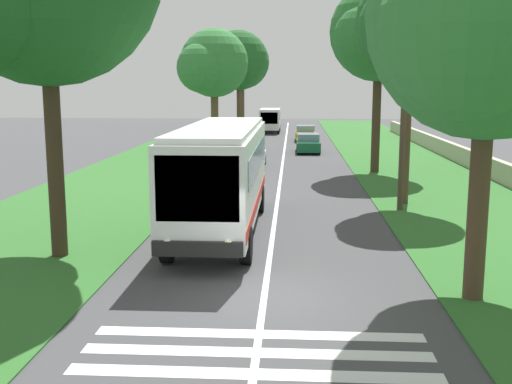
# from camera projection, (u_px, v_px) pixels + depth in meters

# --- Properties ---
(ground) EXTENTS (160.00, 160.00, 0.00)m
(ground) POSITION_uv_depth(u_px,v_px,m) (264.00, 299.00, 14.91)
(ground) COLOR #424244
(grass_verge_left) EXTENTS (120.00, 8.00, 0.04)m
(grass_verge_left) POSITION_uv_depth(u_px,v_px,m) (110.00, 190.00, 30.14)
(grass_verge_left) COLOR #2D6628
(grass_verge_left) RESTS_ON ground
(grass_verge_right) EXTENTS (120.00, 8.00, 0.04)m
(grass_verge_right) POSITION_uv_depth(u_px,v_px,m) (452.00, 194.00, 29.17)
(grass_verge_right) COLOR #2D6628
(grass_verge_right) RESTS_ON ground
(centre_line) EXTENTS (110.00, 0.16, 0.01)m
(centre_line) POSITION_uv_depth(u_px,v_px,m) (279.00, 192.00, 29.66)
(centre_line) COLOR silver
(centre_line) RESTS_ON ground
(coach_bus) EXTENTS (11.16, 2.62, 3.73)m
(coach_bus) POSITION_uv_depth(u_px,v_px,m) (222.00, 171.00, 21.45)
(coach_bus) COLOR white
(coach_bus) RESTS_ON ground
(trailing_car_0) EXTENTS (4.30, 1.78, 1.43)m
(trailing_car_0) POSITION_uv_depth(u_px,v_px,m) (251.00, 156.00, 38.78)
(trailing_car_0) COLOR silver
(trailing_car_0) RESTS_ON ground
(trailing_car_1) EXTENTS (4.30, 1.78, 1.43)m
(trailing_car_1) POSITION_uv_depth(u_px,v_px,m) (308.00, 144.00, 47.14)
(trailing_car_1) COLOR #145933
(trailing_car_1) RESTS_ON ground
(trailing_car_2) EXTENTS (4.30, 1.78, 1.43)m
(trailing_car_2) POSITION_uv_depth(u_px,v_px,m) (305.00, 134.00, 56.67)
(trailing_car_2) COLOR gold
(trailing_car_2) RESTS_ON ground
(trailing_minibus_0) EXTENTS (6.00, 2.14, 2.53)m
(trailing_minibus_0) POSITION_uv_depth(u_px,v_px,m) (270.00, 118.00, 66.56)
(trailing_minibus_0) COLOR silver
(trailing_minibus_0) RESTS_ON ground
(roadside_tree_left_0) EXTENTS (6.98, 6.09, 10.57)m
(roadside_tree_left_0) POSITION_uv_depth(u_px,v_px,m) (237.00, 62.00, 63.44)
(roadside_tree_left_0) COLOR #4C3826
(roadside_tree_left_0) RESTS_ON grass_verge_left
(roadside_tree_left_1) EXTENTS (8.53, 6.71, 11.15)m
(roadside_tree_left_1) POSITION_uv_depth(u_px,v_px,m) (240.00, 64.00, 75.76)
(roadside_tree_left_1) COLOR brown
(roadside_tree_left_1) RESTS_ON grass_verge_left
(roadside_tree_left_3) EXTENTS (6.17, 5.08, 9.17)m
(roadside_tree_left_3) POSITION_uv_depth(u_px,v_px,m) (212.00, 65.00, 45.63)
(roadside_tree_left_3) COLOR brown
(roadside_tree_left_3) RESTS_ON grass_verge_left
(roadside_tree_right_0) EXTENTS (6.78, 5.60, 10.81)m
(roadside_tree_right_0) POSITION_uv_depth(u_px,v_px,m) (376.00, 35.00, 35.14)
(roadside_tree_right_0) COLOR #3D2D1E
(roadside_tree_right_0) RESTS_ON grass_verge_right
(roadside_tree_right_1) EXTENTS (6.88, 5.57, 9.37)m
(roadside_tree_right_1) POSITION_uv_depth(u_px,v_px,m) (481.00, 25.00, 13.94)
(roadside_tree_right_1) COLOR #4C3826
(roadside_tree_right_1) RESTS_ON grass_verge_right
(roadside_tree_right_3) EXTENTS (5.56, 4.60, 9.91)m
(roadside_tree_right_3) POSITION_uv_depth(u_px,v_px,m) (407.00, 25.00, 25.54)
(roadside_tree_right_3) COLOR #4C3826
(roadside_tree_right_3) RESTS_ON grass_verge_right
(utility_pole) EXTENTS (0.24, 1.40, 8.13)m
(utility_pole) POSITION_uv_depth(u_px,v_px,m) (404.00, 106.00, 24.65)
(utility_pole) COLOR #473828
(utility_pole) RESTS_ON grass_verge_right
(roadside_wall) EXTENTS (70.00, 0.40, 1.11)m
(roadside_wall) POSITION_uv_depth(u_px,v_px,m) (493.00, 168.00, 33.79)
(roadside_wall) COLOR #B2A893
(roadside_wall) RESTS_ON grass_verge_right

